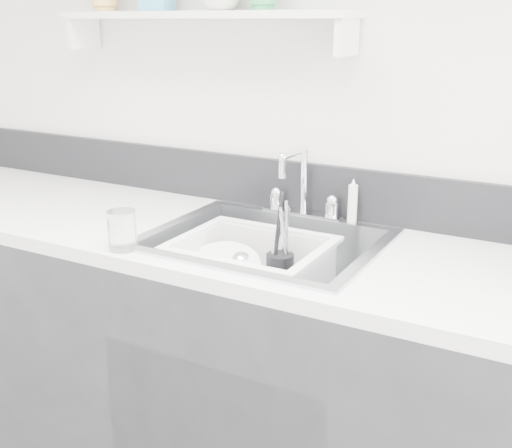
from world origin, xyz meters
The scene contains 13 objects.
counter_run centered at (0.00, 1.19, 0.46)m, with size 3.20×0.62×0.92m.
backsplash centered at (0.00, 1.49, 1.00)m, with size 3.20×0.02×0.16m, color black.
sink centered at (0.00, 1.19, 0.83)m, with size 0.64×0.52×0.20m, color silver, non-canonical shape.
faucet centered at (0.00, 1.44, 0.98)m, with size 0.26×0.18×0.23m.
side_sprayer centered at (0.16, 1.44, 0.99)m, with size 0.03×0.03×0.14m, color white.
wall_shelf centered at (-0.35, 1.42, 1.51)m, with size 1.00×0.16×0.12m.
wash_tub centered at (-0.03, 1.17, 0.83)m, with size 0.42×0.34×0.16m, color white, non-canonical shape.
plate_stack centered at (-0.10, 1.15, 0.80)m, with size 0.27×0.27×0.11m.
utensil_cup centered at (0.03, 1.23, 0.83)m, with size 0.08×0.08×0.27m.
ladle centered at (-0.04, 1.15, 0.81)m, with size 0.28×0.10×0.08m, color silver, non-canonical shape.
tumbler_in_tub centered at (0.12, 1.20, 0.81)m, with size 0.06×0.06×0.09m, color white.
tumbler_counter centered at (-0.29, 0.94, 0.97)m, with size 0.08×0.08×0.11m, color white.
bowl_small centered at (0.06, 1.12, 0.78)m, with size 0.11×0.11×0.03m, color white.
Camera 1 is at (0.80, -0.30, 1.51)m, focal length 45.00 mm.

